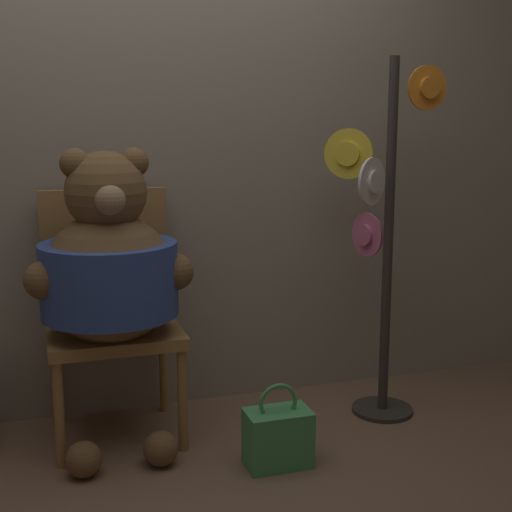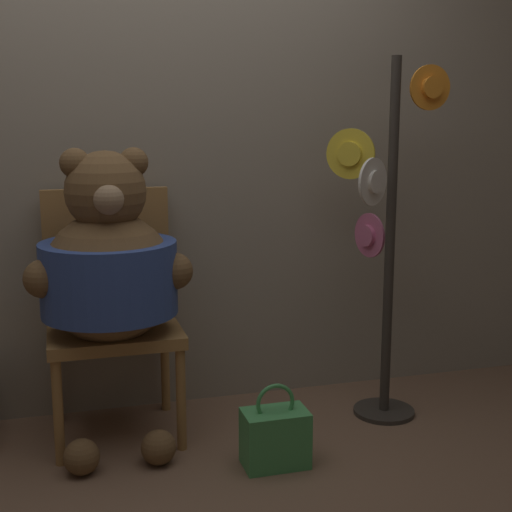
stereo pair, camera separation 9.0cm
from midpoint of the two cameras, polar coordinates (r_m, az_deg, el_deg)
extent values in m
plane|color=brown|center=(2.98, -6.13, -15.96)|extent=(14.00, 14.00, 0.00)
cube|color=gray|center=(3.29, -8.49, 7.64)|extent=(8.00, 0.10, 2.32)
cylinder|color=#9E703D|center=(2.93, -14.68, -12.04)|extent=(0.04, 0.04, 0.43)
cylinder|color=#9E703D|center=(2.97, -5.14, -11.37)|extent=(0.04, 0.04, 0.43)
cylinder|color=#9E703D|center=(3.33, -14.88, -9.23)|extent=(0.04, 0.04, 0.43)
cylinder|color=#9E703D|center=(3.36, -6.52, -8.68)|extent=(0.04, 0.04, 0.43)
cube|color=#9E703D|center=(3.06, -10.46, -6.05)|extent=(0.54, 0.48, 0.05)
cube|color=#9E703D|center=(3.21, -11.04, 0.33)|extent=(0.54, 0.04, 0.56)
sphere|color=brown|center=(2.92, -10.81, -1.73)|extent=(0.54, 0.54, 0.54)
cylinder|color=#334C99|center=(2.92, -10.81, -1.73)|extent=(0.55, 0.55, 0.30)
sphere|color=brown|center=(2.87, -11.06, 5.09)|extent=(0.32, 0.32, 0.32)
sphere|color=brown|center=(2.85, -13.42, 7.24)|extent=(0.12, 0.12, 0.12)
sphere|color=brown|center=(2.87, -8.88, 7.43)|extent=(0.12, 0.12, 0.12)
sphere|color=#997A5B|center=(2.73, -10.79, 4.48)|extent=(0.12, 0.12, 0.12)
sphere|color=brown|center=(2.84, -15.83, -1.77)|extent=(0.15, 0.15, 0.15)
sphere|color=brown|center=(2.89, -5.65, -1.20)|extent=(0.15, 0.15, 0.15)
sphere|color=brown|center=(2.90, -12.89, -15.41)|extent=(0.14, 0.14, 0.14)
sphere|color=brown|center=(2.93, -6.90, -14.96)|extent=(0.14, 0.14, 0.14)
cylinder|color=#332D28|center=(3.44, 10.94, -12.09)|extent=(0.28, 0.28, 0.02)
cylinder|color=#332D28|center=(3.21, 11.46, 1.03)|extent=(0.04, 0.04, 1.60)
cylinder|color=silver|center=(3.04, 10.17, 5.87)|extent=(0.18, 0.12, 0.20)
cylinder|color=silver|center=(3.04, 10.17, 5.87)|extent=(0.11, 0.09, 0.10)
cylinder|color=yellow|center=(3.22, 8.37, 8.09)|extent=(0.17, 0.16, 0.22)
cylinder|color=yellow|center=(3.22, 8.37, 8.09)|extent=(0.11, 0.10, 0.11)
cylinder|color=orange|center=(3.25, 14.55, 12.92)|extent=(0.19, 0.02, 0.19)
cylinder|color=orange|center=(3.25, 14.55, 12.92)|extent=(0.10, 0.06, 0.09)
cylinder|color=#D16693|center=(3.32, 9.84, 1.64)|extent=(0.06, 0.20, 0.20)
cylinder|color=#D16693|center=(3.32, 9.84, 1.64)|extent=(0.07, 0.11, 0.10)
cube|color=#479E56|center=(2.88, 2.47, -14.37)|extent=(0.25, 0.16, 0.23)
torus|color=#479E56|center=(2.82, 2.49, -11.66)|extent=(0.16, 0.02, 0.16)
camera|label=1|loc=(0.04, -89.14, 0.17)|focal=50.00mm
camera|label=2|loc=(0.04, 90.86, -0.17)|focal=50.00mm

